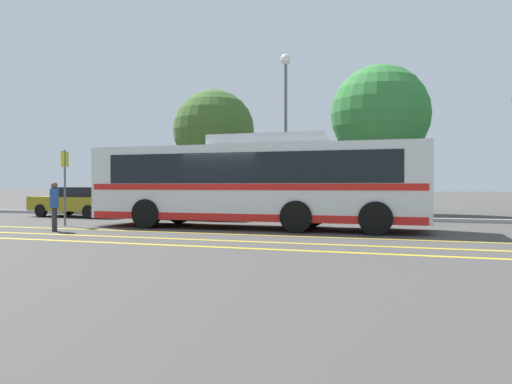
{
  "coord_description": "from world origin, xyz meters",
  "views": [
    {
      "loc": [
        6.16,
        -15.77,
        1.47
      ],
      "look_at": [
        0.86,
        0.43,
        1.24
      ],
      "focal_mm": 35.0,
      "sensor_mm": 36.0,
      "label": 1
    }
  ],
  "objects_px": {
    "tree_0": "(214,130)",
    "pedestrian_0": "(54,204)",
    "parked_car_0": "(79,202)",
    "tree_1": "(380,114)",
    "parked_car_1": "(195,201)",
    "transit_bus": "(256,181)",
    "bus_stop_sign": "(65,178)",
    "street_lamp": "(286,103)"
  },
  "relations": [
    {
      "from": "tree_0",
      "to": "pedestrian_0",
      "type": "bearing_deg",
      "value": -89.73
    },
    {
      "from": "parked_car_0",
      "to": "tree_1",
      "type": "distance_m",
      "value": 15.38
    },
    {
      "from": "parked_car_0",
      "to": "tree_0",
      "type": "height_order",
      "value": "tree_0"
    },
    {
      "from": "parked_car_0",
      "to": "parked_car_1",
      "type": "height_order",
      "value": "parked_car_1"
    },
    {
      "from": "transit_bus",
      "to": "tree_1",
      "type": "distance_m",
      "value": 10.98
    },
    {
      "from": "parked_car_1",
      "to": "tree_1",
      "type": "bearing_deg",
      "value": -44.3
    },
    {
      "from": "transit_bus",
      "to": "bus_stop_sign",
      "type": "relative_size",
      "value": 4.27
    },
    {
      "from": "pedestrian_0",
      "to": "street_lamp",
      "type": "distance_m",
      "value": 11.26
    },
    {
      "from": "transit_bus",
      "to": "pedestrian_0",
      "type": "relative_size",
      "value": 7.44
    },
    {
      "from": "parked_car_1",
      "to": "tree_0",
      "type": "bearing_deg",
      "value": 20.74
    },
    {
      "from": "bus_stop_sign",
      "to": "transit_bus",
      "type": "bearing_deg",
      "value": -79.62
    },
    {
      "from": "transit_bus",
      "to": "street_lamp",
      "type": "height_order",
      "value": "street_lamp"
    },
    {
      "from": "parked_car_0",
      "to": "bus_stop_sign",
      "type": "bearing_deg",
      "value": -142.29
    },
    {
      "from": "parked_car_1",
      "to": "bus_stop_sign",
      "type": "xyz_separation_m",
      "value": [
        -2.9,
        -4.77,
        0.95
      ]
    },
    {
      "from": "parked_car_0",
      "to": "bus_stop_sign",
      "type": "height_order",
      "value": "bus_stop_sign"
    },
    {
      "from": "bus_stop_sign",
      "to": "tree_1",
      "type": "height_order",
      "value": "tree_1"
    },
    {
      "from": "transit_bus",
      "to": "bus_stop_sign",
      "type": "xyz_separation_m",
      "value": [
        -6.85,
        -1.28,
        0.11
      ]
    },
    {
      "from": "parked_car_0",
      "to": "parked_car_1",
      "type": "bearing_deg",
      "value": -83.33
    },
    {
      "from": "transit_bus",
      "to": "bus_stop_sign",
      "type": "height_order",
      "value": "transit_bus"
    },
    {
      "from": "parked_car_1",
      "to": "tree_0",
      "type": "distance_m",
      "value": 7.71
    },
    {
      "from": "transit_bus",
      "to": "parked_car_0",
      "type": "xyz_separation_m",
      "value": [
        -9.81,
        3.3,
        -0.9
      ]
    },
    {
      "from": "parked_car_1",
      "to": "pedestrian_0",
      "type": "xyz_separation_m",
      "value": [
        -1.77,
        -6.65,
        0.12
      ]
    },
    {
      "from": "parked_car_1",
      "to": "tree_1",
      "type": "relative_size",
      "value": 0.59
    },
    {
      "from": "pedestrian_0",
      "to": "tree_1",
      "type": "relative_size",
      "value": 0.21
    },
    {
      "from": "tree_1",
      "to": "pedestrian_0",
      "type": "bearing_deg",
      "value": -125.05
    },
    {
      "from": "parked_car_1",
      "to": "street_lamp",
      "type": "distance_m",
      "value": 6.08
    },
    {
      "from": "bus_stop_sign",
      "to": "street_lamp",
      "type": "xyz_separation_m",
      "value": [
        6.35,
        7.11,
        3.48
      ]
    },
    {
      "from": "street_lamp",
      "to": "tree_0",
      "type": "relative_size",
      "value": 1.08
    },
    {
      "from": "transit_bus",
      "to": "parked_car_0",
      "type": "relative_size",
      "value": 2.52
    },
    {
      "from": "bus_stop_sign",
      "to": "street_lamp",
      "type": "relative_size",
      "value": 0.37
    },
    {
      "from": "parked_car_1",
      "to": "bus_stop_sign",
      "type": "bearing_deg",
      "value": 153.57
    },
    {
      "from": "tree_0",
      "to": "tree_1",
      "type": "xyz_separation_m",
      "value": [
        9.19,
        -0.09,
        0.48
      ]
    },
    {
      "from": "pedestrian_0",
      "to": "transit_bus",
      "type": "bearing_deg",
      "value": 86.26
    },
    {
      "from": "transit_bus",
      "to": "tree_1",
      "type": "height_order",
      "value": "tree_1"
    },
    {
      "from": "pedestrian_0",
      "to": "street_lamp",
      "type": "xyz_separation_m",
      "value": [
        5.22,
        9.0,
        4.31
      ]
    },
    {
      "from": "parked_car_0",
      "to": "transit_bus",
      "type": "bearing_deg",
      "value": -103.77
    },
    {
      "from": "pedestrian_0",
      "to": "tree_0",
      "type": "xyz_separation_m",
      "value": [
        -0.06,
        13.1,
        3.7
      ]
    },
    {
      "from": "pedestrian_0",
      "to": "parked_car_0",
      "type": "bearing_deg",
      "value": 179.65
    },
    {
      "from": "transit_bus",
      "to": "street_lamp",
      "type": "xyz_separation_m",
      "value": [
        -0.5,
        5.83,
        3.59
      ]
    },
    {
      "from": "transit_bus",
      "to": "parked_car_0",
      "type": "bearing_deg",
      "value": 71.21
    },
    {
      "from": "parked_car_0",
      "to": "pedestrian_0",
      "type": "bearing_deg",
      "value": -142.85
    },
    {
      "from": "street_lamp",
      "to": "tree_0",
      "type": "bearing_deg",
      "value": 142.19
    }
  ]
}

